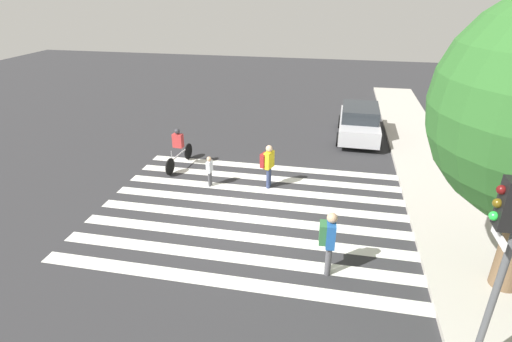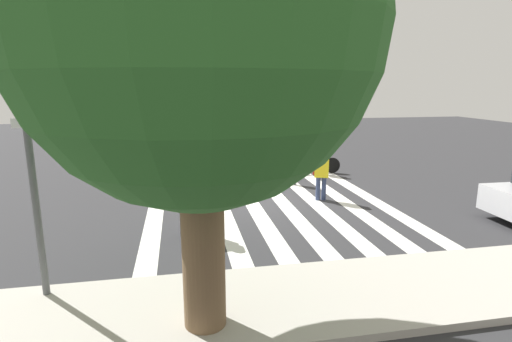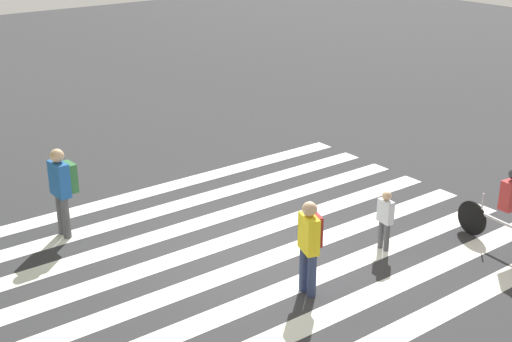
# 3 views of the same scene
# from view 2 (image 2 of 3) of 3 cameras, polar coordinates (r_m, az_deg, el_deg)

# --- Properties ---
(ground_plane) EXTENTS (60.00, 60.00, 0.00)m
(ground_plane) POSITION_cam_2_polar(r_m,az_deg,el_deg) (13.15, 1.39, -4.26)
(ground_plane) COLOR #2D2D30
(sidewalk_curb) EXTENTS (36.00, 2.50, 0.14)m
(sidewalk_curb) POSITION_cam_2_polar(r_m,az_deg,el_deg) (7.59, 11.97, -16.98)
(sidewalk_curb) COLOR #ADA89E
(sidewalk_curb) RESTS_ON ground_plane
(crosswalk_stripes) EXTENTS (7.48, 10.00, 0.01)m
(crosswalk_stripes) POSITION_cam_2_polar(r_m,az_deg,el_deg) (13.15, 1.39, -4.25)
(crosswalk_stripes) COLOR silver
(crosswalk_stripes) RESTS_ON ground_plane
(traffic_light) EXTENTS (0.60, 0.50, 4.34)m
(traffic_light) POSITION_cam_2_polar(r_m,az_deg,el_deg) (7.54, -29.62, 5.34)
(traffic_light) COLOR #515456
(traffic_light) RESTS_ON ground_plane
(street_tree) EXTENTS (4.95, 4.95, 6.99)m
(street_tree) POSITION_cam_2_polar(r_m,az_deg,el_deg) (5.62, -8.47, 19.72)
(street_tree) COLOR brown
(street_tree) RESTS_ON ground_plane
(pedestrian_child_with_backpack) EXTENTS (0.49, 0.47, 1.63)m
(pedestrian_child_with_backpack) POSITION_cam_2_polar(r_m,az_deg,el_deg) (13.20, 9.23, -0.08)
(pedestrian_child_with_backpack) COLOR navy
(pedestrian_child_with_backpack) RESTS_ON ground_plane
(pedestrian_adult_tall_backpack) EXTENTS (0.33, 0.18, 1.15)m
(pedestrian_adult_tall_backpack) POSITION_cam_2_polar(r_m,az_deg,el_deg) (15.12, 5.38, 0.42)
(pedestrian_adult_tall_backpack) COLOR #4C4C51
(pedestrian_adult_tall_backpack) RESTS_ON ground_plane
(pedestrian_adult_blue_shirt) EXTENTS (0.50, 0.42, 1.76)m
(pedestrian_adult_blue_shirt) POSITION_cam_2_polar(r_m,az_deg,el_deg) (10.17, -9.96, -3.40)
(pedestrian_adult_blue_shirt) COLOR #4C4C51
(pedestrian_adult_blue_shirt) RESTS_ON ground_plane
(cyclist_near_curb) EXTENTS (2.30, 0.42, 1.62)m
(cyclist_near_curb) POSITION_cam_2_polar(r_m,az_deg,el_deg) (17.11, 8.27, 2.47)
(cyclist_near_curb) COLOR black
(cyclist_near_curb) RESTS_ON ground_plane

